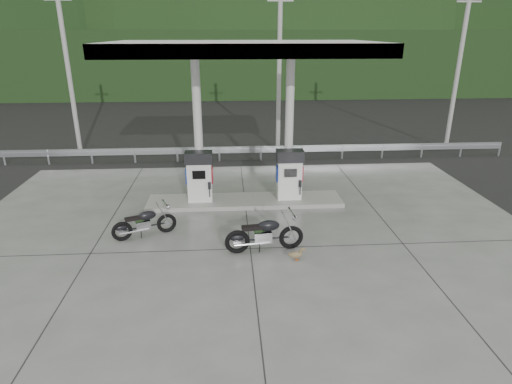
{
  "coord_description": "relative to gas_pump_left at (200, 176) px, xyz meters",
  "views": [
    {
      "loc": [
        -0.56,
        -11.91,
        5.87
      ],
      "look_at": [
        0.3,
        1.0,
        1.0
      ],
      "focal_mm": 30.0,
      "sensor_mm": 36.0,
      "label": 1
    }
  ],
  "objects": [
    {
      "name": "forecourt_apron",
      "position": [
        1.6,
        -2.5,
        -1.06
      ],
      "size": [
        18.0,
        14.0,
        0.02
      ],
      "primitive_type": "cube",
      "color": "slate",
      "rests_on": "ground"
    },
    {
      "name": "gas_pump_right",
      "position": [
        3.2,
        0.0,
        0.0
      ],
      "size": [
        0.95,
        0.55,
        1.8
      ],
      "primitive_type": null,
      "color": "white",
      "rests_on": "pump_island"
    },
    {
      "name": "ground",
      "position": [
        1.6,
        -2.5,
        -1.07
      ],
      "size": [
        160.0,
        160.0,
        0.0
      ],
      "primitive_type": "plane",
      "color": "black",
      "rests_on": "ground"
    },
    {
      "name": "motorcycle_left",
      "position": [
        -1.54,
        -2.48,
        -0.62
      ],
      "size": [
        1.91,
        1.21,
        0.86
      ],
      "primitive_type": null,
      "rotation": [
        0.0,
        0.0,
        0.38
      ],
      "color": "black",
      "rests_on": "forecourt_apron"
    },
    {
      "name": "canopy_column_left",
      "position": [
        0.0,
        0.4,
        1.6
      ],
      "size": [
        0.3,
        0.3,
        5.0
      ],
      "primitive_type": "cylinder",
      "color": "silver",
      "rests_on": "pump_island"
    },
    {
      "name": "motorcycle_right",
      "position": [
        2.0,
        -3.63,
        -0.55
      ],
      "size": [
        2.17,
        0.9,
        1.0
      ],
      "primitive_type": null,
      "rotation": [
        0.0,
        0.0,
        0.12
      ],
      "color": "black",
      "rests_on": "forecourt_apron"
    },
    {
      "name": "road",
      "position": [
        1.6,
        9.0,
        -1.07
      ],
      "size": [
        60.0,
        7.0,
        0.01
      ],
      "primitive_type": "cube",
      "color": "black",
      "rests_on": "ground"
    },
    {
      "name": "utility_pole_c",
      "position": [
        12.6,
        7.0,
        2.93
      ],
      "size": [
        0.22,
        0.22,
        8.0
      ],
      "primitive_type": "cylinder",
      "color": "#999894",
      "rests_on": "ground"
    },
    {
      "name": "canopy_roof",
      "position": [
        1.6,
        0.0,
        4.3
      ],
      "size": [
        8.5,
        5.0,
        0.4
      ],
      "primitive_type": "cube",
      "color": "silver",
      "rests_on": "canopy_column_left"
    },
    {
      "name": "utility_pole_a",
      "position": [
        -6.4,
        7.0,
        2.93
      ],
      "size": [
        0.22,
        0.22,
        8.0
      ],
      "primitive_type": "cylinder",
      "color": "#999894",
      "rests_on": "ground"
    },
    {
      "name": "utility_pole_b",
      "position": [
        3.6,
        7.0,
        2.93
      ],
      "size": [
        0.22,
        0.22,
        8.0
      ],
      "primitive_type": "cylinder",
      "color": "#999894",
      "rests_on": "ground"
    },
    {
      "name": "tree_band",
      "position": [
        1.6,
        27.5,
        1.93
      ],
      "size": [
        80.0,
        6.0,
        6.0
      ],
      "primitive_type": "cube",
      "color": "black",
      "rests_on": "ground"
    },
    {
      "name": "guardrail",
      "position": [
        1.6,
        5.5,
        -0.36
      ],
      "size": [
        26.0,
        0.16,
        1.42
      ],
      "primitive_type": null,
      "color": "#9DA1A5",
      "rests_on": "ground"
    },
    {
      "name": "duck",
      "position": [
        2.8,
        -4.24,
        -0.89
      ],
      "size": [
        0.44,
        0.13,
        0.31
      ],
      "primitive_type": null,
      "rotation": [
        0.0,
        0.0,
        0.02
      ],
      "color": "brown",
      "rests_on": "forecourt_apron"
    },
    {
      "name": "gas_pump_left",
      "position": [
        0.0,
        0.0,
        0.0
      ],
      "size": [
        0.95,
        0.55,
        1.8
      ],
      "primitive_type": null,
      "color": "white",
      "rests_on": "pump_island"
    },
    {
      "name": "forested_hills",
      "position": [
        1.6,
        57.5,
        -1.07
      ],
      "size": [
        100.0,
        40.0,
        140.0
      ],
      "primitive_type": null,
      "color": "black",
      "rests_on": "ground"
    },
    {
      "name": "canopy_column_right",
      "position": [
        3.2,
        0.4,
        1.6
      ],
      "size": [
        0.3,
        0.3,
        5.0
      ],
      "primitive_type": "cylinder",
      "color": "silver",
      "rests_on": "pump_island"
    },
    {
      "name": "pump_island",
      "position": [
        1.6,
        0.0,
        -0.98
      ],
      "size": [
        7.0,
        1.4,
        0.15
      ],
      "primitive_type": "cube",
      "color": "gray",
      "rests_on": "forecourt_apron"
    }
  ]
}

